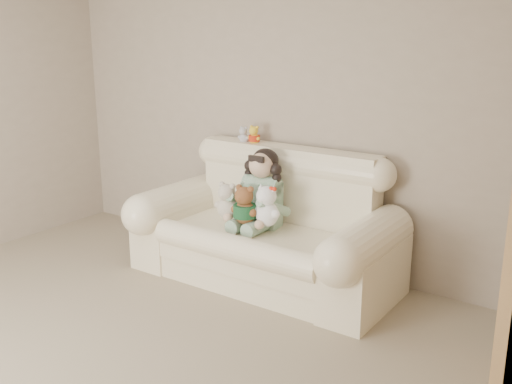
{
  "coord_description": "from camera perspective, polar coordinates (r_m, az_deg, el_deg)",
  "views": [
    {
      "loc": [
        2.67,
        -1.63,
        1.93
      ],
      "look_at": [
        0.22,
        1.9,
        0.75
      ],
      "focal_mm": 41.37,
      "sensor_mm": 36.0,
      "label": 1
    }
  ],
  "objects": [
    {
      "name": "yellow_mini_bear",
      "position": [
        4.92,
        -0.17,
        5.69
      ],
      "size": [
        0.14,
        0.12,
        0.19
      ],
      "primitive_type": null,
      "rotation": [
        0.0,
        0.0,
        -0.31
      ],
      "color": "yellow",
      "rests_on": "sofa"
    },
    {
      "name": "wall_back",
      "position": [
        4.96,
        1.93,
        8.06
      ],
      "size": [
        4.5,
        0.0,
        4.5
      ],
      "primitive_type": "plane",
      "rotation": [
        1.57,
        0.0,
        0.0
      ],
      "color": "tan",
      "rests_on": "ground"
    },
    {
      "name": "brown_teddy",
      "position": [
        4.47,
        -1.09,
        -0.89
      ],
      "size": [
        0.24,
        0.19,
        0.36
      ],
      "primitive_type": null,
      "rotation": [
        0.0,
        0.0,
        -0.06
      ],
      "color": "brown",
      "rests_on": "sofa"
    },
    {
      "name": "sofa",
      "position": [
        4.6,
        0.71,
        -2.56
      ],
      "size": [
        2.1,
        0.95,
        1.03
      ],
      "primitive_type": null,
      "color": "#F8E5C8",
      "rests_on": "floor"
    },
    {
      "name": "cream_teddy",
      "position": [
        4.6,
        -2.78,
        -0.52
      ],
      "size": [
        0.26,
        0.23,
        0.34
      ],
      "primitive_type": null,
      "rotation": [
        0.0,
        0.0,
        0.3
      ],
      "color": "beige",
      "rests_on": "sofa"
    },
    {
      "name": "grey_mini_plush",
      "position": [
        4.96,
        -1.18,
        5.69
      ],
      "size": [
        0.11,
        0.09,
        0.17
      ],
      "primitive_type": null,
      "rotation": [
        0.0,
        0.0,
        0.01
      ],
      "color": "silver",
      "rests_on": "sofa"
    },
    {
      "name": "white_cat",
      "position": [
        4.42,
        1.07,
        -0.93
      ],
      "size": [
        0.27,
        0.22,
        0.38
      ],
      "primitive_type": null,
      "rotation": [
        0.0,
        0.0,
        -0.16
      ],
      "color": "white",
      "rests_on": "sofa"
    },
    {
      "name": "seated_child",
      "position": [
        4.63,
        0.58,
        0.44
      ],
      "size": [
        0.43,
        0.51,
        0.63
      ],
      "primitive_type": null,
      "rotation": [
        0.0,
        0.0,
        0.12
      ],
      "color": "#327D4C",
      "rests_on": "sofa"
    },
    {
      "name": "wall_right",
      "position": [
        1.79,
        19.04,
        -5.98
      ],
      "size": [
        0.0,
        5.0,
        5.0
      ],
      "primitive_type": "plane",
      "rotation": [
        1.57,
        0.0,
        -1.57
      ],
      "color": "tan",
      "rests_on": "ground"
    }
  ]
}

